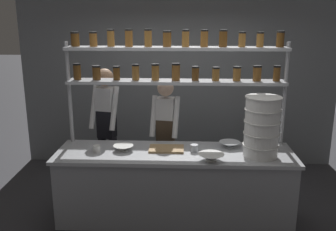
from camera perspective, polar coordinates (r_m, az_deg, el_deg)
name	(u,v)px	position (r m, az deg, el deg)	size (l,w,h in m)	color
ground_plane	(174,224)	(4.69, 0.99, -16.16)	(40.00, 40.00, 0.00)	#3D3D42
back_wall	(178,79)	(6.14, 1.55, 5.58)	(5.11, 0.12, 2.85)	gray
prep_counter	(175,189)	(4.47, 1.01, -11.11)	(2.71, 0.76, 0.92)	gray
spice_shelf_unit	(175,68)	(4.39, 1.09, 7.28)	(2.60, 0.28, 2.28)	#ADAFB5
chef_left	(107,124)	(5.03, -9.35, -1.29)	(0.41, 0.34, 1.77)	black
chef_center	(166,133)	(4.87, -0.38, -2.70)	(0.39, 0.32, 1.65)	black
container_stack	(262,127)	(4.19, 14.11, -1.69)	(0.39, 0.39, 0.67)	white
cutting_board	(166,149)	(4.35, -0.24, -5.10)	(0.40, 0.26, 0.02)	#A88456
prep_bowl_near_left	(211,157)	(4.05, 6.58, -6.36)	(0.28, 0.28, 0.08)	silver
prep_bowl_center_front	(123,148)	(4.35, -6.82, -4.95)	(0.23, 0.23, 0.06)	silver
prep_bowl_center_back	(230,145)	(4.48, 9.38, -4.40)	(0.25, 0.25, 0.07)	silver
serving_cup_front	(97,149)	(4.34, -10.80, -5.01)	(0.08, 0.08, 0.08)	silver
serving_cup_by_board	(194,148)	(4.30, 4.02, -4.98)	(0.09, 0.09, 0.08)	#B2B7BC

